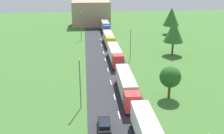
% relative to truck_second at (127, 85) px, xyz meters
% --- Properties ---
extents(road, '(10.00, 140.00, 0.06)m').
position_rel_truck_second_xyz_m(road, '(-2.17, -6.23, -2.17)').
color(road, '#2B2B30').
rests_on(road, ground).
extents(lane_marking_centre, '(0.16, 122.44, 0.01)m').
position_rel_truck_second_xyz_m(lane_marking_centre, '(-2.17, -10.23, -2.14)').
color(lane_marking_centre, white).
rests_on(lane_marking_centre, road).
extents(truck_second, '(2.60, 14.63, 3.73)m').
position_rel_truck_second_xyz_m(truck_second, '(0.00, 0.00, 0.00)').
color(truck_second, red).
rests_on(truck_second, road).
extents(truck_third, '(2.61, 13.37, 3.51)m').
position_rel_truck_second_xyz_m(truck_third, '(0.08, 19.60, -0.09)').
color(truck_third, red).
rests_on(truck_third, road).
extents(truck_fourth, '(2.67, 11.84, 3.40)m').
position_rel_truck_second_xyz_m(truck_fourth, '(0.02, 36.80, -0.15)').
color(truck_fourth, yellow).
rests_on(truck_fourth, road).
extents(truck_fifth, '(2.64, 12.25, 3.77)m').
position_rel_truck_second_xyz_m(truck_fifth, '(0.45, 55.03, 0.01)').
color(truck_fifth, blue).
rests_on(truck_fifth, road).
extents(car_second, '(1.90, 4.46, 1.42)m').
position_rel_truck_second_xyz_m(car_second, '(-4.82, -10.77, -1.39)').
color(car_second, black).
rests_on(car_second, road).
extents(lamppost_second, '(0.36, 0.36, 8.53)m').
position_rel_truck_second_xyz_m(lamppost_second, '(-8.15, -3.59, 2.54)').
color(lamppost_second, slate).
rests_on(lamppost_second, ground).
extents(lamppost_third, '(0.36, 0.36, 8.04)m').
position_rel_truck_second_xyz_m(lamppost_third, '(4.10, 20.81, 2.29)').
color(lamppost_third, slate).
rests_on(lamppost_third, ground).
extents(lamppost_fourth, '(0.36, 0.36, 9.25)m').
position_rel_truck_second_xyz_m(lamppost_fourth, '(-8.40, 43.66, 2.91)').
color(lamppost_fourth, slate).
rests_on(lamppost_fourth, ground).
extents(tree_oak, '(5.74, 5.74, 9.36)m').
position_rel_truck_second_xyz_m(tree_oak, '(23.45, 49.48, 3.98)').
color(tree_oak, '#513823').
rests_on(tree_oak, ground).
extents(tree_birch, '(3.78, 3.78, 5.88)m').
position_rel_truck_second_xyz_m(tree_birch, '(7.48, -1.30, 1.76)').
color(tree_birch, '#513823').
rests_on(tree_birch, ground).
extents(tree_maple, '(5.32, 5.32, 9.39)m').
position_rel_truck_second_xyz_m(tree_maple, '(16.27, 24.56, 4.24)').
color(tree_maple, '#513823').
rests_on(tree_maple, ground).
extents(distant_building, '(15.30, 11.39, 9.88)m').
position_rel_truck_second_xyz_m(distant_building, '(-4.40, 68.94, 2.74)').
color(distant_building, '#9E846B').
rests_on(distant_building, ground).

